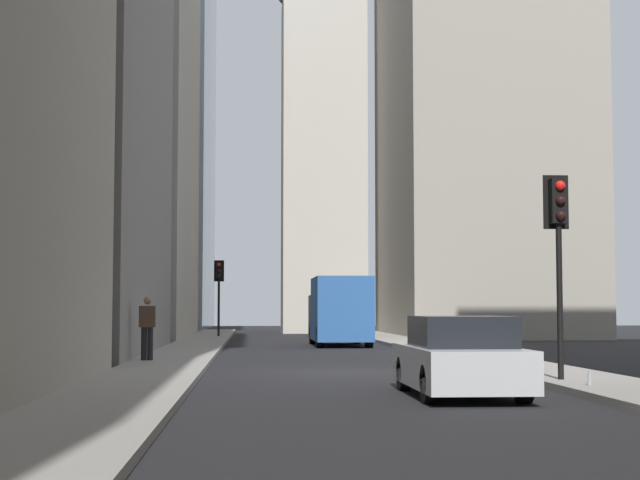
% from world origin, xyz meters
% --- Properties ---
extents(ground_plane, '(135.00, 135.00, 0.00)m').
position_xyz_m(ground_plane, '(0.00, 0.00, 0.00)').
color(ground_plane, black).
extents(sidewalk_right, '(90.00, 2.20, 0.14)m').
position_xyz_m(sidewalk_right, '(0.00, 4.50, 0.07)').
color(sidewalk_right, gray).
rests_on(sidewalk_right, ground_plane).
extents(sidewalk_left, '(90.00, 2.20, 0.14)m').
position_xyz_m(sidewalk_left, '(0.00, -4.50, 0.07)').
color(sidewalk_left, gray).
rests_on(sidewalk_left, ground_plane).
extents(building_left_far, '(15.49, 10.00, 24.23)m').
position_xyz_m(building_left_far, '(31.46, -10.60, 12.12)').
color(building_left_far, gray).
rests_on(building_left_far, ground_plane).
extents(building_right_far, '(17.72, 10.50, 27.18)m').
position_xyz_m(building_right_far, '(28.86, 10.59, 13.60)').
color(building_right_far, '#B7B2A5').
rests_on(building_right_far, ground_plane).
extents(church_spire, '(5.90, 5.90, 35.55)m').
position_xyz_m(church_spire, '(40.77, -2.34, 18.59)').
color(church_spire, '#B7B2A5').
rests_on(church_spire, ground_plane).
extents(delivery_truck, '(6.46, 2.25, 2.84)m').
position_xyz_m(delivery_truck, '(17.66, -1.40, 1.46)').
color(delivery_truck, '#285699').
rests_on(delivery_truck, ground_plane).
extents(sedan_silver, '(4.30, 1.78, 1.42)m').
position_xyz_m(sedan_silver, '(-6.93, -1.40, 0.66)').
color(sedan_silver, '#B7BABF').
rests_on(sedan_silver, ground_plane).
extents(traffic_light_foreground, '(0.43, 0.52, 4.12)m').
position_xyz_m(traffic_light_foreground, '(-4.77, -3.89, 3.17)').
color(traffic_light_foreground, black).
rests_on(traffic_light_foreground, sidewalk_left).
extents(traffic_light_midblock, '(0.43, 0.52, 3.93)m').
position_xyz_m(traffic_light_midblock, '(27.57, 3.99, 3.03)').
color(traffic_light_midblock, black).
rests_on(traffic_light_midblock, sidewalk_right).
extents(pedestrian, '(0.26, 0.44, 1.75)m').
position_xyz_m(pedestrian, '(3.33, 5.14, 1.09)').
color(pedestrian, black).
rests_on(pedestrian, sidewalk_right).
extents(discarded_bottle, '(0.07, 0.07, 0.27)m').
position_xyz_m(discarded_bottle, '(-6.28, -3.95, 0.25)').
color(discarded_bottle, '#999EA3').
rests_on(discarded_bottle, sidewalk_left).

